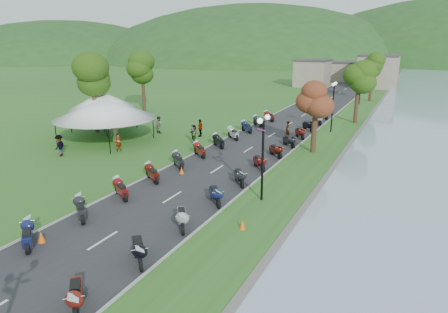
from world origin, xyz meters
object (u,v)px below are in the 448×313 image
at_px(pedestrian_b, 159,133).
at_px(vendor_tent_main, 106,121).
at_px(pedestrian_a, 119,151).
at_px(pedestrian_c, 61,156).

bearing_deg(pedestrian_b, vendor_tent_main, 81.95).
height_order(pedestrian_a, pedestrian_c, pedestrian_c).
relative_size(vendor_tent_main, pedestrian_b, 3.60).
relative_size(pedestrian_b, pedestrian_c, 0.96).
relative_size(pedestrian_a, pedestrian_c, 0.87).
relative_size(vendor_tent_main, pedestrian_c, 3.46).
height_order(pedestrian_a, pedestrian_b, pedestrian_b).
xyz_separation_m(vendor_tent_main, pedestrian_b, (2.28, 5.13, -2.00)).
relative_size(pedestrian_a, pedestrian_b, 0.91).
xyz_separation_m(pedestrian_a, pedestrian_c, (-3.37, -3.22, 0.00)).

